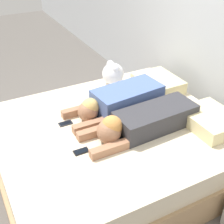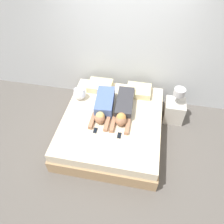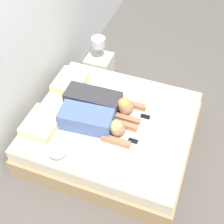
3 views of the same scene
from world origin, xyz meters
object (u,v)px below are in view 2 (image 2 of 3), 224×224
Objects in this scene: nightstand at (174,109)px; person_left at (104,105)px; cell_phone_right at (119,135)px; bed at (112,126)px; cell_phone_left at (95,130)px; person_right at (124,108)px; plush_toy at (80,93)px; pillow_head_left at (100,86)px; pillow_head_right at (139,91)px.

person_left is at bearing -160.51° from nightstand.
cell_phone_right is (0.39, -0.55, -0.10)m from person_left.
nightstand is (1.17, 0.65, 0.04)m from bed.
cell_phone_left is 0.15× the size of nightstand.
person_right is 4.19× the size of plush_toy.
plush_toy is (-0.50, 0.75, 0.12)m from cell_phone_left.
pillow_head_left is 0.80m from pillow_head_right.
person_left is at bearing -176.14° from person_right.
bed is 0.92m from pillow_head_right.
cell_phone_left is at bearing -81.12° from pillow_head_left.
person_right reaches higher than cell_phone_left.
person_left is at bearing -22.53° from plush_toy.
person_right is (0.37, 0.03, -0.01)m from person_left.
cell_phone_left is (-0.41, -0.55, -0.09)m from person_right.
pillow_head_left is 1.13m from cell_phone_left.
person_right is at bearing 91.71° from cell_phone_right.
nightstand reaches higher than plush_toy.
person_left reaches higher than pillow_head_left.
person_right is at bearing 47.25° from bed.
bed is 8.16× the size of plush_toy.
pillow_head_left is at bearing 180.00° from pillow_head_right.
person_left is 0.68m from cell_phone_right.
nightstand reaches higher than pillow_head_right.
cell_phone_left is at bearing -94.10° from person_left.
plush_toy is (-1.13, -0.37, 0.06)m from pillow_head_right.
cell_phone_left is at bearing -144.21° from nightstand.
nightstand is (1.57, -0.11, -0.27)m from pillow_head_left.
pillow_head_left is 3.98× the size of cell_phone_left.
pillow_head_left is 0.50m from plush_toy.
person_right is (-0.22, -0.57, 0.03)m from pillow_head_right.
bed is at bearing 57.26° from cell_phone_left.
pillow_head_left is 1.60m from nightstand.
person_right is at bearing 3.86° from person_left.
bed is 1.95× the size of person_right.
pillow_head_right is at bearing 18.33° from plush_toy.
cell_phone_right is 0.49× the size of plush_toy.
cell_phone_left reaches higher than bed.
nightstand is at bearing 24.80° from person_right.
nightstand is at bearing -8.48° from pillow_head_right.
cell_phone_right is (0.60, -1.15, -0.06)m from pillow_head_left.
nightstand is at bearing 19.49° from person_left.
person_right reaches higher than cell_phone_right.
person_left reaches higher than cell_phone_right.
bed is 2.15× the size of person_left.
nightstand reaches higher than cell_phone_right.
nightstand is (0.99, 0.46, -0.31)m from person_right.
pillow_head_right is 3.98× the size of cell_phone_left.
bed is at bearing -132.75° from person_right.
person_left is at bearing -70.33° from pillow_head_left.
plush_toy reaches higher than bed.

